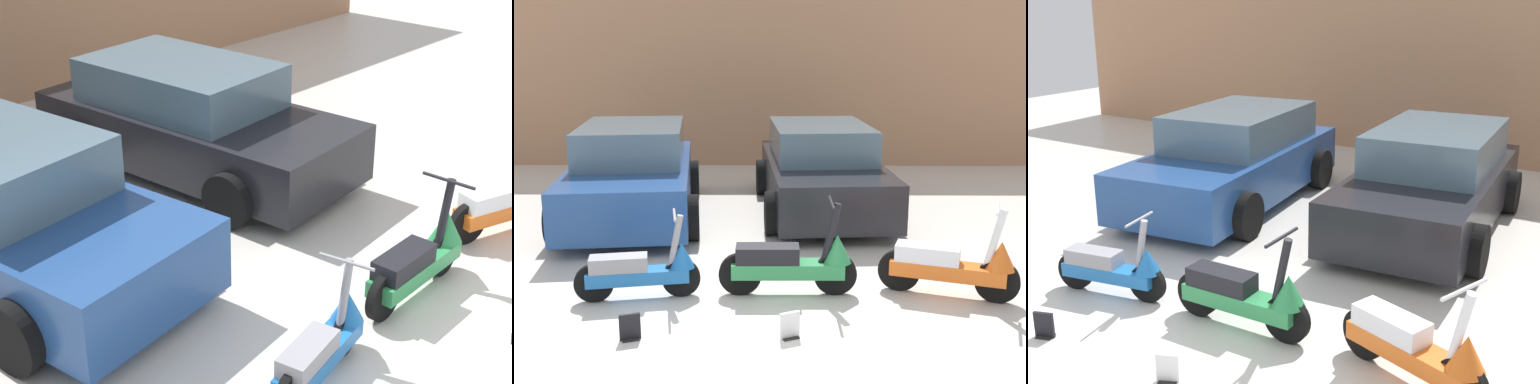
% 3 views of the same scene
% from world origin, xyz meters
% --- Properties ---
extents(ground_plane, '(28.00, 28.00, 0.00)m').
position_xyz_m(ground_plane, '(0.00, 0.00, 0.00)').
color(ground_plane, silver).
extents(wall_back, '(19.60, 0.12, 3.85)m').
position_xyz_m(wall_back, '(0.00, 8.88, 1.92)').
color(wall_back, tan).
rests_on(wall_back, ground_plane).
extents(scooter_front_left, '(1.35, 0.55, 0.95)m').
position_xyz_m(scooter_front_left, '(-1.19, 0.97, 0.34)').
color(scooter_front_left, black).
rests_on(scooter_front_left, ground_plane).
extents(scooter_front_right, '(1.54, 0.55, 1.07)m').
position_xyz_m(scooter_front_right, '(0.46, 1.10, 0.38)').
color(scooter_front_right, black).
rests_on(scooter_front_right, ground_plane).
extents(scooter_front_center, '(1.47, 0.76, 1.06)m').
position_xyz_m(scooter_front_center, '(2.22, 1.05, 0.38)').
color(scooter_front_center, black).
rests_on(scooter_front_center, ground_plane).
extents(car_rear_left, '(2.48, 4.50, 1.47)m').
position_xyz_m(car_rear_left, '(-2.04, 4.41, 0.70)').
color(car_rear_left, navy).
rests_on(car_rear_left, ground_plane).
extents(car_rear_center, '(2.28, 4.32, 1.43)m').
position_xyz_m(car_rear_center, '(1.01, 4.83, 0.68)').
color(car_rear_center, black).
rests_on(car_rear_center, ground_plane).
extents(placard_near_left_scooter, '(0.20, 0.17, 0.26)m').
position_xyz_m(placard_near_left_scooter, '(-1.12, -0.04, 0.11)').
color(placard_near_left_scooter, black).
rests_on(placard_near_left_scooter, ground_plane).
extents(placard_near_right_scooter, '(0.20, 0.18, 0.26)m').
position_xyz_m(placard_near_right_scooter, '(0.40, 0.01, 0.11)').
color(placard_near_right_scooter, black).
rests_on(placard_near_right_scooter, ground_plane).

